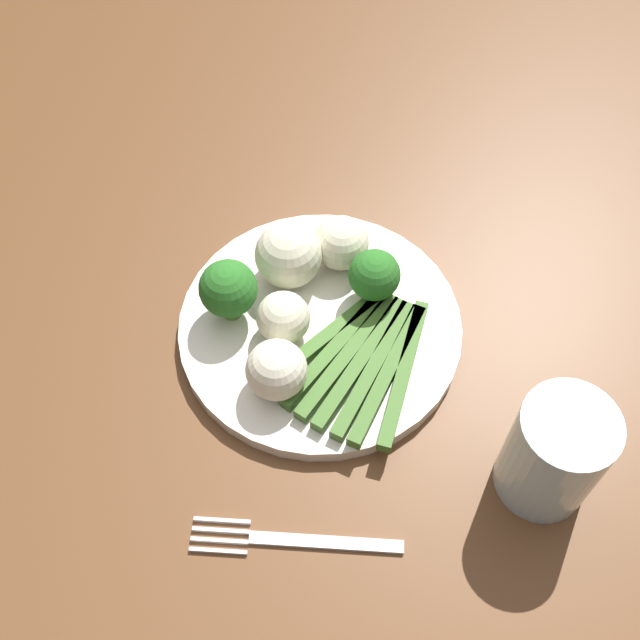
# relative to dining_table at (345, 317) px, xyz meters

# --- Properties ---
(ground_plane) EXTENTS (6.00, 6.00, 0.02)m
(ground_plane) POSITION_rel_dining_table_xyz_m (0.00, 0.00, -0.67)
(ground_plane) COLOR tan
(dining_table) EXTENTS (1.49, 1.04, 0.75)m
(dining_table) POSITION_rel_dining_table_xyz_m (0.00, 0.00, 0.00)
(dining_table) COLOR brown
(dining_table) RESTS_ON ground_plane
(plate) EXTENTS (0.25, 0.25, 0.01)m
(plate) POSITION_rel_dining_table_xyz_m (-0.08, 0.01, 0.10)
(plate) COLOR silver
(plate) RESTS_ON dining_table
(asparagus_bundle) EXTENTS (0.16, 0.12, 0.01)m
(asparagus_bundle) POSITION_rel_dining_table_xyz_m (-0.11, -0.04, 0.11)
(asparagus_bundle) COLOR #3D6626
(asparagus_bundle) RESTS_ON plate
(broccoli_front_left) EXTENTS (0.05, 0.05, 0.06)m
(broccoli_front_left) POSITION_rel_dining_table_xyz_m (-0.09, 0.09, 0.14)
(broccoli_front_left) COLOR #568E33
(broccoli_front_left) RESTS_ON plate
(broccoli_front) EXTENTS (0.05, 0.05, 0.06)m
(broccoli_front) POSITION_rel_dining_table_xyz_m (-0.04, -0.03, 0.14)
(broccoli_front) COLOR #568E33
(broccoli_front) RESTS_ON plate
(cauliflower_edge) EXTENTS (0.05, 0.05, 0.05)m
(cauliflower_edge) POSITION_rel_dining_table_xyz_m (-0.15, 0.02, 0.13)
(cauliflower_edge) COLOR silver
(cauliflower_edge) RESTS_ON plate
(cauliflower_right) EXTENTS (0.05, 0.05, 0.05)m
(cauliflower_right) POSITION_rel_dining_table_xyz_m (-0.10, 0.03, 0.13)
(cauliflower_right) COLOR beige
(cauliflower_right) RESTS_ON plate
(cauliflower_back_right) EXTENTS (0.05, 0.05, 0.05)m
(cauliflower_back_right) POSITION_rel_dining_table_xyz_m (-0.01, 0.01, 0.13)
(cauliflower_back_right) COLOR beige
(cauliflower_back_right) RESTS_ON plate
(cauliflower_outer_edge) EXTENTS (0.06, 0.06, 0.06)m
(cauliflower_outer_edge) POSITION_rel_dining_table_xyz_m (-0.04, 0.05, 0.13)
(cauliflower_outer_edge) COLOR beige
(cauliflower_outer_edge) RESTS_ON plate
(fork) EXTENTS (0.05, 0.17, 0.00)m
(fork) POSITION_rel_dining_table_xyz_m (-0.27, -0.02, 0.09)
(fork) COLOR silver
(fork) RESTS_ON dining_table
(water_glass) EXTENTS (0.07, 0.07, 0.11)m
(water_glass) POSITION_rel_dining_table_xyz_m (-0.17, -0.20, 0.14)
(water_glass) COLOR silver
(water_glass) RESTS_ON dining_table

